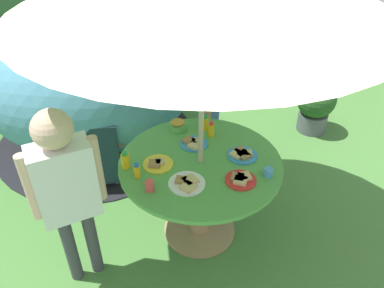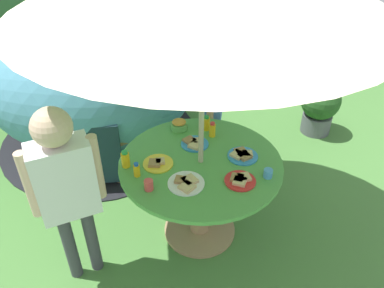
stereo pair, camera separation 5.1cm
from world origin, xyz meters
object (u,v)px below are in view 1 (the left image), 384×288
object	(u,v)px
juice_bottle_mid_right	(137,171)
dome_tent	(89,83)
child_in_white_shirt	(65,182)
cup_near	(268,172)
plate_center_front	(158,164)
child_in_blue_shirt	(210,94)
juice_bottle_mid_left	(211,129)
plate_near_left	(241,179)
juice_bottle_center_back	(125,160)
plate_near_right	(242,154)
snack_bowl	(178,125)
cup_far	(150,186)
potted_plant	(316,104)
plate_back_edge	(187,183)
wooden_chair	(118,117)
plate_far_right	(193,143)
garden_table	(200,183)
juice_bottle_far_left	(205,123)

from	to	relation	value
juice_bottle_mid_right	dome_tent	bearing A→B (deg)	89.47
child_in_white_shirt	cup_near	size ratio (longest dim) A/B	22.34
juice_bottle_mid_right	cup_near	distance (m)	0.88
plate_center_front	child_in_blue_shirt	bearing A→B (deg)	41.45
dome_tent	juice_bottle_mid_left	xyz separation A→B (m)	(0.66, -1.41, 0.11)
plate_near_left	juice_bottle_center_back	distance (m)	0.80
child_in_blue_shirt	plate_near_right	distance (m)	0.82
cup_near	snack_bowl	bearing A→B (deg)	112.91
plate_near_right	cup_far	distance (m)	0.73
plate_near_left	child_in_blue_shirt	bearing A→B (deg)	74.30
potted_plant	plate_back_edge	distance (m)	2.27
wooden_chair	plate_far_right	bearing A→B (deg)	-85.04
snack_bowl	plate_near_right	distance (m)	0.59
wooden_chair	plate_center_front	distance (m)	1.10
dome_tent	cup_far	distance (m)	1.80
plate_near_right	juice_bottle_mid_left	distance (m)	0.34
garden_table	plate_back_edge	bearing A→B (deg)	-135.26
wooden_chair	plate_center_front	xyz separation A→B (m)	(0.01, -1.08, 0.22)
garden_table	potted_plant	bearing A→B (deg)	24.88
juice_bottle_center_back	dome_tent	bearing A→B (deg)	87.86
plate_near_right	juice_bottle_far_left	distance (m)	0.44
dome_tent	plate_center_front	bearing A→B (deg)	-67.64
plate_back_edge	cup_near	world-z (taller)	cup_near
plate_near_left	plate_center_front	bearing A→B (deg)	138.86
plate_near_right	juice_bottle_mid_right	distance (m)	0.76
plate_near_right	juice_bottle_far_left	world-z (taller)	juice_bottle_far_left
garden_table	plate_near_left	xyz separation A→B (m)	(0.15, -0.30, 0.22)
juice_bottle_mid_right	potted_plant	bearing A→B (deg)	19.67
dome_tent	plate_far_right	size ratio (longest dim) A/B	12.63
plate_far_right	juice_bottle_center_back	world-z (taller)	juice_bottle_center_back
wooden_chair	child_in_blue_shirt	world-z (taller)	child_in_blue_shirt
plate_far_right	cup_near	xyz separation A→B (m)	(0.31, -0.54, 0.02)
plate_back_edge	plate_far_right	world-z (taller)	same
child_in_white_shirt	snack_bowl	distance (m)	1.05
garden_table	wooden_chair	bearing A→B (deg)	104.32
child_in_blue_shirt	cup_far	size ratio (longest dim) A/B	17.22
dome_tent	child_in_blue_shirt	distance (m)	1.29
wooden_chair	cup_near	bearing A→B (deg)	-81.11
wooden_chair	cup_near	distance (m)	1.65
child_in_white_shirt	juice_bottle_far_left	bearing A→B (deg)	17.28
cup_far	child_in_blue_shirt	bearing A→B (deg)	45.00
plate_near_right	plate_far_right	size ratio (longest dim) A/B	1.05
plate_center_front	garden_table	bearing A→B (deg)	-16.58
plate_back_edge	plate_center_front	distance (m)	0.29
child_in_white_shirt	juice_bottle_far_left	xyz separation A→B (m)	(1.12, 0.38, -0.10)
child_in_white_shirt	plate_far_right	world-z (taller)	child_in_white_shirt
snack_bowl	cup_far	bearing A→B (deg)	-127.00
garden_table	cup_far	size ratio (longest dim) A/B	16.12
juice_bottle_mid_left	cup_far	bearing A→B (deg)	-148.50
plate_near_right	cup_near	bearing A→B (deg)	-80.07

